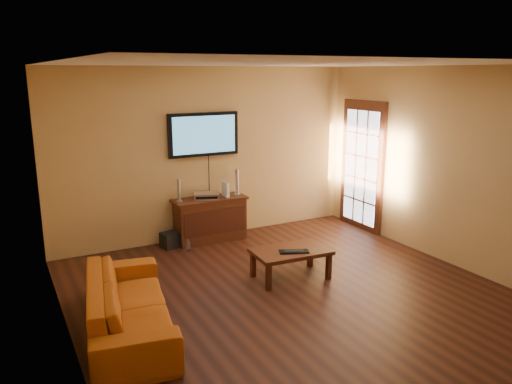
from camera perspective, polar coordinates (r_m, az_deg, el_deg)
ground_plane at (r=6.18m, az=3.89°, el=-11.49°), size 5.00×5.00×0.00m
room_walls at (r=6.20m, az=1.09°, el=4.98°), size 5.00×5.00×5.00m
french_door at (r=8.57m, az=12.02°, el=2.78°), size 0.07×1.02×2.22m
media_console at (r=7.91m, az=-5.26°, el=-3.10°), size 1.16×0.44×0.69m
television at (r=7.81m, az=-6.00°, el=6.56°), size 1.14×0.08×0.67m
coffee_table at (r=6.49m, az=4.00°, el=-7.02°), size 1.01×0.65×0.39m
sofa at (r=5.35m, az=-14.42°, el=-11.41°), size 0.92×2.08×0.79m
speaker_left at (r=7.64m, az=-8.80°, el=0.10°), size 0.10×0.10×0.35m
speaker_right at (r=7.99m, az=-2.21°, el=1.02°), size 0.11×0.11×0.40m
av_receiver at (r=7.80m, az=-5.68°, el=-0.42°), size 0.46×0.40×0.09m
game_console at (r=7.88m, az=-3.50°, el=0.32°), size 0.06×0.18×0.24m
subwoofer at (r=7.74m, az=-9.83°, el=-5.44°), size 0.28×0.28×0.24m
bottle at (r=7.56m, az=-7.73°, el=-6.08°), size 0.06×0.06×0.18m
keyboard at (r=6.38m, az=4.36°, el=-6.79°), size 0.40×0.27×0.02m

